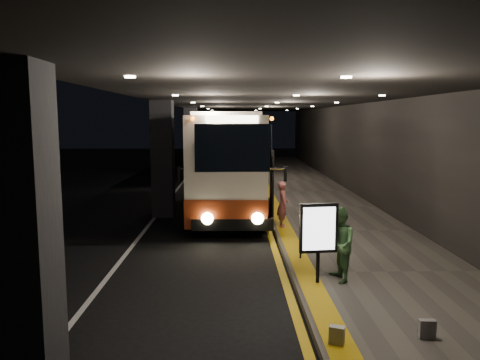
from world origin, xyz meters
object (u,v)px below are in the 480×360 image
object	(u,v)px
passenger_waiting_green	(339,245)
info_sign	(319,230)
coach_main	(232,163)
passenger_boarding	(283,204)
coach_second	(230,148)
bag_plain	(337,335)
bag_polka	(427,329)
stanchion_post	(301,237)

from	to	relation	value
passenger_waiting_green	info_sign	bearing A→B (deg)	-83.82
coach_main	passenger_boarding	world-z (taller)	coach_main
coach_second	passenger_waiting_green	world-z (taller)	coach_second
passenger_boarding	bag_plain	bearing A→B (deg)	178.23
passenger_waiting_green	bag_polka	size ratio (longest dim) A/B	5.20
coach_main	coach_second	xyz separation A→B (m)	(-0.18, 13.07, -0.16)
info_sign	bag_polka	bearing A→B (deg)	-70.23
bag_plain	stanchion_post	bearing A→B (deg)	88.94
coach_second	passenger_boarding	bearing A→B (deg)	-82.91
coach_second	stanchion_post	size ratio (longest dim) A/B	9.64
bag_polka	bag_plain	xyz separation A→B (m)	(-1.51, -0.17, -0.01)
coach_second	info_sign	bearing A→B (deg)	-83.80
coach_second	passenger_waiting_green	distance (m)	23.04
stanchion_post	bag_plain	bearing A→B (deg)	-91.06
passenger_boarding	passenger_waiting_green	world-z (taller)	passenger_waiting_green
coach_second	passenger_boarding	distance (m)	17.75
coach_main	info_sign	world-z (taller)	coach_main
passenger_boarding	bag_plain	world-z (taller)	passenger_boarding
passenger_boarding	coach_second	bearing A→B (deg)	4.20
coach_second	passenger_waiting_green	bearing A→B (deg)	-82.61
bag_plain	stanchion_post	xyz separation A→B (m)	(0.09, 4.60, 0.43)
passenger_boarding	info_sign	world-z (taller)	info_sign
passenger_waiting_green	bag_plain	bearing A→B (deg)	-20.31
coach_main	passenger_boarding	size ratio (longest dim) A/B	8.10
bag_polka	passenger_waiting_green	bearing A→B (deg)	107.15
passenger_boarding	passenger_waiting_green	xyz separation A→B (m)	(0.67, -5.25, 0.07)
coach_second	info_sign	distance (m)	23.09
passenger_boarding	bag_plain	xyz separation A→B (m)	(0.00, -8.15, -0.61)
passenger_waiting_green	info_sign	size ratio (longest dim) A/B	0.94
passenger_boarding	info_sign	xyz separation A→B (m)	(0.20, -5.36, 0.43)
coach_second	passenger_waiting_green	xyz separation A→B (m)	(2.51, -22.89, -0.69)
coach_second	bag_plain	size ratio (longest dim) A/B	37.19
coach_main	bag_plain	size ratio (longest dim) A/B	41.22
passenger_boarding	stanchion_post	distance (m)	3.56
coach_second	bag_plain	bearing A→B (deg)	-84.79
coach_main	passenger_boarding	bearing A→B (deg)	-68.25
info_sign	bag_plain	bearing A→B (deg)	-100.95
coach_main	bag_plain	world-z (taller)	coach_main
bag_plain	info_sign	bearing A→B (deg)	85.90
stanchion_post	bag_polka	bearing A→B (deg)	-72.10
bag_polka	passenger_boarding	bearing A→B (deg)	100.74
coach_main	passenger_boarding	xyz separation A→B (m)	(1.66, -4.57, -0.92)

